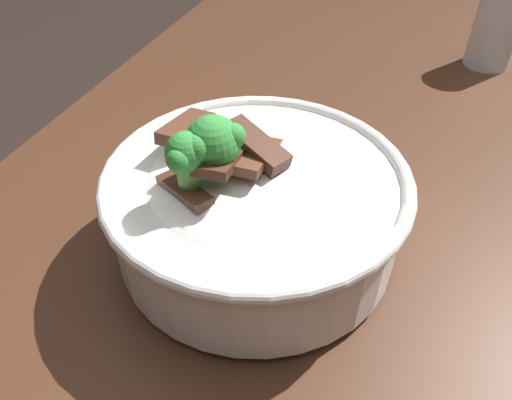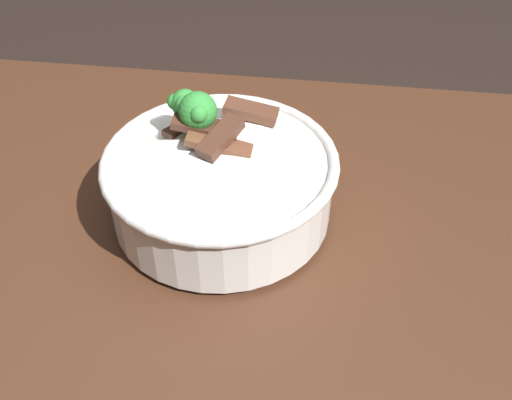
% 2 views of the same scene
% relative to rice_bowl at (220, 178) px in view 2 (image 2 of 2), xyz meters
% --- Properties ---
extents(dining_table, '(1.60, 0.78, 0.78)m').
position_rel_rice_bowl_xyz_m(dining_table, '(-0.04, 0.08, -0.14)').
color(dining_table, '#472819').
rests_on(dining_table, ground).
extents(rice_bowl, '(0.25, 0.25, 0.14)m').
position_rel_rice_bowl_xyz_m(rice_bowl, '(0.00, 0.00, 0.00)').
color(rice_bowl, white).
rests_on(rice_bowl, dining_table).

